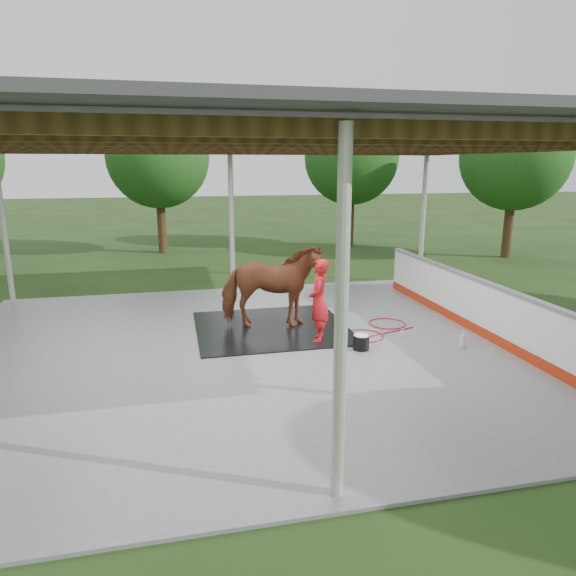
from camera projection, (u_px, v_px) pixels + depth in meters
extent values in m
plane|color=#1E3814|center=(262.00, 349.00, 10.02)|extent=(100.00, 100.00, 0.00)
cube|color=slate|center=(262.00, 348.00, 10.02)|extent=(12.00, 10.00, 0.05)
cylinder|color=beige|center=(341.00, 324.00, 5.10)|extent=(0.14, 0.14, 3.85)
cylinder|color=beige|center=(4.00, 228.00, 12.79)|extent=(0.14, 0.14, 3.85)
cylinder|color=beige|center=(232.00, 222.00, 14.01)|extent=(0.14, 0.14, 3.85)
cylinder|color=beige|center=(423.00, 218.00, 15.23)|extent=(0.14, 0.14, 3.85)
cube|color=brown|center=(339.00, 128.00, 4.85)|extent=(12.00, 0.10, 0.18)
cube|color=brown|center=(301.00, 136.00, 6.27)|extent=(12.00, 0.10, 0.18)
cube|color=brown|center=(276.00, 142.00, 7.69)|extent=(12.00, 0.10, 0.18)
cube|color=brown|center=(260.00, 145.00, 9.12)|extent=(12.00, 0.10, 0.18)
cube|color=brown|center=(247.00, 148.00, 10.54)|extent=(12.00, 0.10, 0.18)
cube|color=brown|center=(238.00, 150.00, 11.96)|extent=(12.00, 0.10, 0.18)
cube|color=brown|center=(231.00, 151.00, 13.38)|extent=(12.00, 0.10, 0.18)
cube|color=brown|center=(538.00, 147.00, 10.34)|extent=(0.12, 10.00, 0.18)
cube|color=#38383A|center=(259.00, 133.00, 9.07)|extent=(12.60, 10.60, 0.10)
cube|color=#AB290E|center=(474.00, 326.00, 10.97)|extent=(0.14, 8.00, 0.20)
cube|color=white|center=(476.00, 303.00, 10.85)|extent=(0.12, 8.00, 1.00)
cube|color=slate|center=(478.00, 280.00, 10.73)|extent=(0.16, 8.00, 0.06)
cylinder|color=#382314|center=(162.00, 226.00, 20.71)|extent=(0.36, 0.36, 2.20)
sphere|color=#194714|center=(158.00, 157.00, 20.08)|extent=(4.00, 4.00, 4.00)
cylinder|color=#382314|center=(350.00, 221.00, 22.43)|extent=(0.36, 0.36, 2.20)
sphere|color=#194714|center=(351.00, 157.00, 21.79)|extent=(4.00, 4.00, 4.00)
cylinder|color=#382314|center=(508.00, 229.00, 19.70)|extent=(0.36, 0.36, 2.20)
sphere|color=#194714|center=(515.00, 156.00, 19.07)|extent=(4.00, 4.00, 4.00)
cube|color=black|center=(272.00, 327.00, 11.15)|extent=(3.23, 3.03, 0.02)
imported|color=brown|center=(271.00, 287.00, 10.94)|extent=(2.26, 1.27, 1.81)
imported|color=red|center=(319.00, 301.00, 10.18)|extent=(0.56, 0.70, 1.67)
cylinder|color=black|center=(361.00, 343.00, 9.84)|extent=(0.31, 0.31, 0.28)
cylinder|color=white|center=(361.00, 336.00, 9.81)|extent=(0.29, 0.29, 0.03)
imported|color=silver|center=(463.00, 339.00, 9.93)|extent=(0.18, 0.18, 0.34)
imported|color=#338CD8|center=(402.00, 333.00, 10.52)|extent=(0.11, 0.11, 0.19)
torus|color=#A30B1F|center=(363.00, 336.00, 10.62)|extent=(0.84, 0.84, 0.02)
torus|color=#A30B1F|center=(387.00, 323.00, 11.43)|extent=(0.81, 0.81, 0.02)
cylinder|color=#A30B1F|center=(392.00, 332.00, 10.88)|extent=(1.17, 0.40, 0.02)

